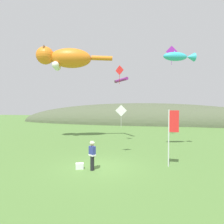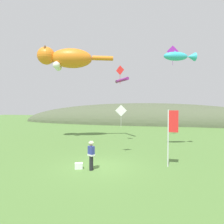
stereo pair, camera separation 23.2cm
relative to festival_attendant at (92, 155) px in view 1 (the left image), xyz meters
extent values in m
plane|color=#517A38|center=(0.20, 0.66, -0.95)|extent=(120.00, 120.00, 0.00)
ellipsoid|color=#4C563D|center=(0.20, 33.83, -0.95)|extent=(58.15, 14.65, 8.94)
ellipsoid|color=#4C563D|center=(16.23, 30.86, -0.95)|extent=(26.18, 8.88, 7.36)
cylinder|color=black|center=(0.00, 0.00, -0.51)|extent=(0.24, 0.24, 0.88)
cube|color=navy|center=(0.00, 0.00, 0.23)|extent=(0.47, 0.42, 0.60)
cube|color=white|center=(0.00, 0.00, -0.01)|extent=(0.49, 0.45, 0.10)
sphere|color=tan|center=(0.00, 0.00, 0.64)|extent=(0.20, 0.20, 0.20)
cylinder|color=beige|center=(0.00, 0.00, 0.73)|extent=(0.30, 0.30, 0.09)
cylinder|color=beige|center=(0.00, 0.00, 0.79)|extent=(0.20, 0.20, 0.07)
cylinder|color=olive|center=(-0.25, 0.73, -0.85)|extent=(0.13, 0.15, 0.15)
cylinder|color=brown|center=(-0.32, 0.73, -0.85)|extent=(0.01, 0.20, 0.20)
cylinder|color=brown|center=(-0.19, 0.73, -0.85)|extent=(0.02, 0.20, 0.20)
cube|color=white|center=(-0.85, 0.09, -0.80)|extent=(0.56, 0.47, 0.30)
cube|color=white|center=(-0.85, 0.09, -0.62)|extent=(0.58, 0.48, 0.06)
cylinder|color=silver|center=(4.58, 1.82, 0.89)|extent=(0.08, 0.08, 3.68)
cube|color=red|center=(4.90, 1.82, 1.98)|extent=(0.60, 0.03, 1.40)
ellipsoid|color=orange|center=(-5.72, 9.84, 8.37)|extent=(5.15, 3.82, 2.20)
ellipsoid|color=white|center=(-5.93, 9.77, 7.97)|extent=(3.27, 2.25, 1.21)
sphere|color=orange|center=(-8.41, 8.89, 8.59)|extent=(1.98, 1.98, 1.98)
cone|color=#522A0A|center=(-8.23, 8.38, 9.31)|extent=(0.90, 0.90, 0.66)
cone|color=#522A0A|center=(-8.59, 9.40, 9.31)|extent=(0.90, 0.90, 0.66)
sphere|color=white|center=(-7.02, 8.68, 7.43)|extent=(0.79, 0.79, 0.79)
sphere|color=white|center=(-7.47, 9.93, 7.43)|extent=(0.79, 0.79, 0.79)
cylinder|color=orange|center=(-2.41, 11.02, 8.48)|extent=(2.45, 1.30, 0.53)
ellipsoid|color=#33B2CC|center=(5.36, 6.78, 7.25)|extent=(2.29, 1.48, 0.76)
cone|color=#33B2CC|center=(6.70, 7.26, 7.25)|extent=(0.91, 0.94, 0.76)
cone|color=#33B2CC|center=(5.30, 6.76, 7.57)|extent=(0.45, 0.45, 0.35)
sphere|color=black|center=(4.62, 6.79, 7.31)|extent=(0.18, 0.18, 0.18)
cylinder|color=#8C268C|center=(-0.26, 11.59, 5.96)|extent=(2.08, 2.79, 0.36)
torus|color=white|center=(-1.15, 12.88, 5.96)|extent=(0.39, 0.30, 0.44)
cube|color=red|center=(0.18, 8.25, 6.52)|extent=(0.90, 0.43, 0.98)
cylinder|color=black|center=(0.18, 8.27, 6.52)|extent=(0.60, 0.29, 0.02)
cube|color=maroon|center=(0.18, 8.25, 5.58)|extent=(0.03, 0.02, 0.90)
cube|color=white|center=(1.04, 4.27, 2.59)|extent=(0.91, 0.18, 0.92)
cylinder|color=black|center=(1.04, 4.28, 2.59)|extent=(0.61, 0.13, 0.02)
cube|color=#A9A9A9|center=(1.04, 4.27, 1.68)|extent=(0.03, 0.01, 0.90)
cube|color=purple|center=(5.49, 12.85, 9.26)|extent=(1.32, 0.26, 1.34)
cylinder|color=black|center=(5.49, 12.87, 9.26)|extent=(0.89, 0.18, 0.02)
cube|color=#6B1A7C|center=(5.49, 12.85, 8.14)|extent=(0.03, 0.01, 0.90)
camera|label=1|loc=(3.76, -11.46, 3.00)|focal=32.00mm
camera|label=2|loc=(3.99, -11.41, 3.00)|focal=32.00mm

